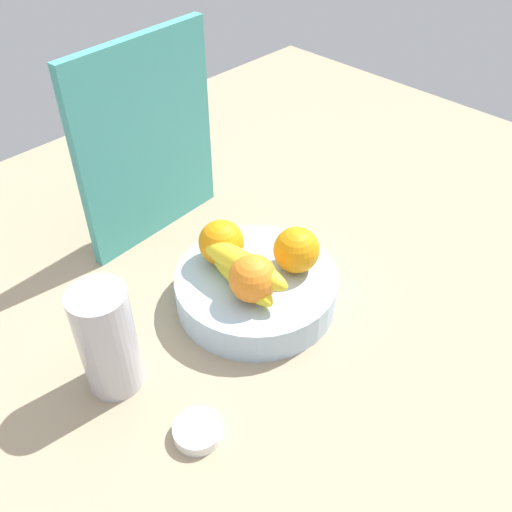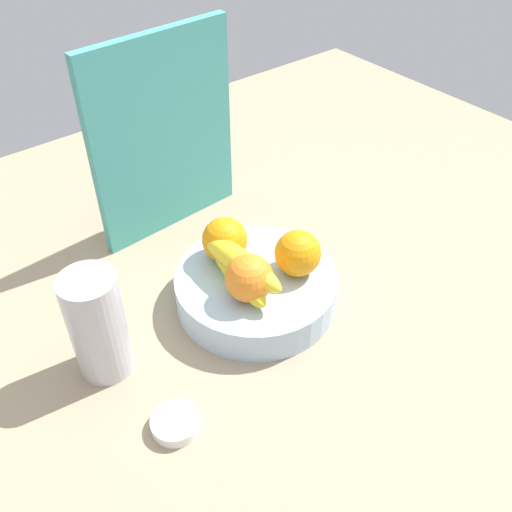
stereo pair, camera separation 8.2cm
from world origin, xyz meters
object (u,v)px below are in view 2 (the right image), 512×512
(fruit_bowl, at_px, (256,288))
(orange_front_left, at_px, (298,253))
(banana_bunch, at_px, (239,267))
(thermos_tumbler, at_px, (98,325))
(cutting_board, at_px, (164,137))
(orange_front_right, at_px, (225,240))
(jar_lid, at_px, (175,423))
(orange_center, at_px, (249,278))

(fruit_bowl, height_order, orange_front_left, orange_front_left)
(banana_bunch, bearing_deg, thermos_tumbler, 173.28)
(orange_front_left, relative_size, cutting_board, 0.20)
(thermos_tumbler, bearing_deg, orange_front_right, 8.01)
(thermos_tumbler, bearing_deg, orange_front_left, -11.59)
(banana_bunch, bearing_deg, cutting_board, 81.14)
(fruit_bowl, height_order, jar_lid, fruit_bowl)
(fruit_bowl, xyz_separation_m, jar_lid, (-0.23, -0.12, -0.02))
(orange_front_left, height_order, orange_center, same)
(orange_front_right, distance_m, banana_bunch, 0.06)
(orange_center, distance_m, thermos_tumbler, 0.22)
(thermos_tumbler, xyz_separation_m, jar_lid, (0.02, -0.15, -0.08))
(orange_front_right, relative_size, cutting_board, 0.20)
(orange_front_left, bearing_deg, orange_front_right, 125.46)
(thermos_tumbler, bearing_deg, fruit_bowl, -7.05)
(banana_bunch, distance_m, thermos_tumbler, 0.22)
(cutting_board, xyz_separation_m, jar_lid, (-0.24, -0.39, -0.17))
(thermos_tumbler, bearing_deg, jar_lid, -81.59)
(orange_front_left, relative_size, orange_center, 1.00)
(cutting_board, height_order, thermos_tumbler, cutting_board)
(orange_front_left, bearing_deg, cutting_board, 98.70)
(orange_center, distance_m, cutting_board, 0.31)
(banana_bunch, height_order, thermos_tumbler, thermos_tumbler)
(fruit_bowl, height_order, orange_center, orange_center)
(orange_front_left, relative_size, banana_bunch, 0.40)
(banana_bunch, bearing_deg, fruit_bowl, -9.52)
(cutting_board, bearing_deg, thermos_tumbler, -141.36)
(orange_center, bearing_deg, banana_bunch, 78.99)
(fruit_bowl, bearing_deg, orange_front_left, -29.38)
(orange_front_right, xyz_separation_m, cutting_board, (0.02, 0.20, 0.09))
(fruit_bowl, distance_m, banana_bunch, 0.07)
(fruit_bowl, xyz_separation_m, cutting_board, (0.01, 0.27, 0.15))
(cutting_board, distance_m, jar_lid, 0.49)
(fruit_bowl, relative_size, orange_center, 3.54)
(jar_lid, bearing_deg, cutting_board, 58.06)
(banana_bunch, bearing_deg, orange_center, -101.01)
(orange_front_left, height_order, orange_front_right, same)
(cutting_board, xyz_separation_m, thermos_tumbler, (-0.26, -0.24, -0.09))
(banana_bunch, relative_size, cutting_board, 0.50)
(orange_front_left, height_order, jar_lid, orange_front_left)
(orange_front_right, xyz_separation_m, banana_bunch, (-0.02, -0.06, -0.01))
(orange_front_right, height_order, jar_lid, orange_front_right)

